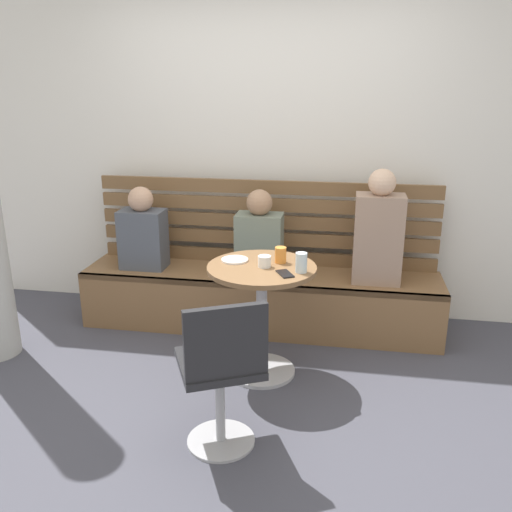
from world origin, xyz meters
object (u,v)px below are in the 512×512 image
object	(u,v)px
white_chair	(222,370)
person_adult	(379,232)
cafe_table	(262,299)
cup_glass_tall	(301,263)
phone_on_table	(285,274)
person_child_left	(259,238)
cup_ceramic_white	(264,261)
person_child_middle	(143,233)
plate_small	(235,260)
booth_bench	(260,300)
cup_tumbler_orange	(281,255)

from	to	relation	value
white_chair	person_adult	bearing A→B (deg)	61.58
cafe_table	cup_glass_tall	distance (m)	0.38
white_chair	phone_on_table	xyz separation A→B (m)	(0.23, 0.68, 0.28)
white_chair	person_child_left	world-z (taller)	person_child_left
phone_on_table	cafe_table	bearing A→B (deg)	113.41
white_chair	cup_ceramic_white	distance (m)	0.86
person_adult	cup_ceramic_white	size ratio (longest dim) A/B	10.22
person_child_left	cup_ceramic_white	distance (m)	0.70
person_child_middle	plate_small	bearing A→B (deg)	-35.62
booth_bench	cup_glass_tall	bearing A→B (deg)	-63.93
person_adult	plate_small	xyz separation A→B (m)	(-0.91, -0.59, -0.06)
person_child_left	person_child_middle	size ratio (longest dim) A/B	1.02
person_adult	person_child_middle	distance (m)	1.76
booth_bench	cup_glass_tall	distance (m)	1.03
person_adult	phone_on_table	xyz separation A→B (m)	(-0.57, -0.79, -0.07)
cup_ceramic_white	booth_bench	bearing A→B (deg)	101.60
cup_glass_tall	person_adult	bearing A→B (deg)	56.90
person_adult	phone_on_table	size ratio (longest dim) A/B	5.84
cup_glass_tall	person_child_middle	bearing A→B (deg)	149.67
booth_bench	cafe_table	world-z (taller)	cafe_table
booth_bench	person_child_left	bearing A→B (deg)	-96.10
white_chair	phone_on_table	world-z (taller)	white_chair
person_child_left	booth_bench	bearing A→B (deg)	83.90
person_adult	person_child_middle	xyz separation A→B (m)	(-1.76, 0.02, -0.09)
person_child_middle	plate_small	xyz separation A→B (m)	(0.85, -0.61, 0.03)
booth_bench	person_adult	distance (m)	1.04
person_adult	cup_glass_tall	world-z (taller)	person_adult
white_chair	cup_ceramic_white	bearing A→B (deg)	83.77
cafe_table	phone_on_table	xyz separation A→B (m)	(0.16, -0.13, 0.23)
cup_tumbler_orange	person_child_middle	bearing A→B (deg)	152.46
cafe_table	cup_ceramic_white	size ratio (longest dim) A/B	9.25
cup_ceramic_white	cup_glass_tall	xyz separation A→B (m)	(0.23, -0.06, 0.03)
cup_tumbler_orange	phone_on_table	world-z (taller)	cup_tumbler_orange
booth_bench	person_child_middle	size ratio (longest dim) A/B	4.26
cup_glass_tall	phone_on_table	distance (m)	0.12
person_child_middle	booth_bench	bearing A→B (deg)	1.18
person_child_middle	cup_ceramic_white	bearing A→B (deg)	-33.34
person_child_middle	white_chair	bearing A→B (deg)	-57.00
cafe_table	person_child_left	distance (m)	0.72
cup_glass_tall	cup_tumbler_orange	xyz separation A→B (m)	(-0.14, 0.16, -0.01)
cup_glass_tall	white_chair	bearing A→B (deg)	-113.29
person_child_middle	cup_tumbler_orange	xyz separation A→B (m)	(1.14, -0.59, 0.07)
white_chair	person_child_left	distance (m)	1.50
booth_bench	cup_ceramic_white	distance (m)	0.91
cup_tumbler_orange	phone_on_table	size ratio (longest dim) A/B	0.71
cup_tumbler_orange	plate_small	world-z (taller)	cup_tumbler_orange
booth_bench	cafe_table	size ratio (longest dim) A/B	3.65
person_child_left	person_child_middle	xyz separation A→B (m)	(-0.90, 0.01, -0.00)
white_chair	person_adult	size ratio (longest dim) A/B	1.04
booth_bench	phone_on_table	distance (m)	1.02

